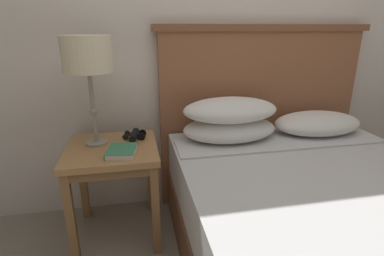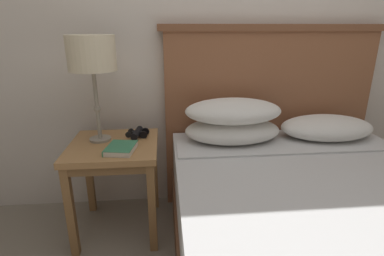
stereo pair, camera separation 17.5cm
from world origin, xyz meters
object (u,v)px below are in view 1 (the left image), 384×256
Objects in this scene: table_lamp at (88,57)px; book_on_nightstand at (121,151)px; nightstand at (113,160)px; binoculars_pair at (134,135)px; bed at (316,214)px.

book_on_nightstand is at bearing -52.01° from table_lamp.
binoculars_pair is at bearing 39.69° from nightstand.
table_lamp is at bearing 127.99° from book_on_nightstand.
binoculars_pair reaches higher than book_on_nightstand.
bed is 1.08m from book_on_nightstand.
bed reaches higher than binoculars_pair.
nightstand is at bearing 116.09° from book_on_nightstand.
table_lamp reaches higher than book_on_nightstand.
nightstand is 0.96× the size of table_lamp.
nightstand is at bearing -37.41° from table_lamp.
table_lamp is (-0.09, 0.07, 0.60)m from nightstand.
book_on_nightstand is (-0.98, 0.38, 0.28)m from bed.
bed reaches higher than book_on_nightstand.
nightstand is 3.63× the size of binoculars_pair.
table_lamp reaches higher than binoculars_pair.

